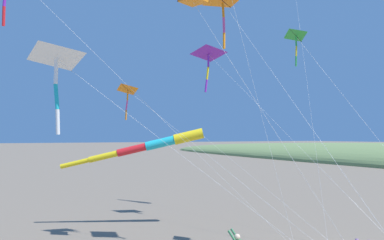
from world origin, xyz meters
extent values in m
sphere|color=beige|center=(-4.46, 1.34, 1.35)|extent=(0.21, 0.21, 0.21)
cylinder|color=#3D7F51|center=(-4.65, 1.37, 1.39)|extent=(0.27, 0.33, 0.43)
cylinder|color=#3D7F51|center=(-4.42, 1.53, 1.39)|extent=(0.27, 0.33, 0.43)
pyramid|color=white|center=(-10.03, 4.64, 7.85)|extent=(2.23, 2.37, 0.78)
cylinder|color=black|center=(-10.07, 4.60, 7.74)|extent=(1.32, 1.00, 0.81)
cylinder|color=white|center=(-10.08, 4.57, 7.20)|extent=(0.22, 0.25, 0.91)
cylinder|color=#1EB7C6|center=(-10.06, 4.53, 6.30)|extent=(0.25, 0.20, 0.91)
cylinder|color=white|center=(-10.01, 4.53, 5.39)|extent=(0.23, 0.23, 0.91)
cylinder|color=white|center=(-6.08, 1.32, 3.84)|extent=(7.99, 6.58, 7.68)
cylinder|color=yellow|center=(-2.32, 8.92, 4.87)|extent=(1.75, 1.32, 0.92)
cylinder|color=#1EB7C6|center=(-3.68, 9.68, 4.50)|extent=(1.70, 1.24, 0.84)
cylinder|color=red|center=(-5.04, 10.44, 4.14)|extent=(1.64, 1.16, 0.77)
cylinder|color=yellow|center=(-6.40, 11.19, 3.77)|extent=(1.59, 1.09, 0.69)
cylinder|color=yellow|center=(-7.76, 11.95, 3.40)|extent=(1.53, 1.01, 0.62)
cylinder|color=white|center=(-0.42, 4.82, 2.46)|extent=(2.45, 7.46, 4.92)
pyramid|color=purple|center=(-0.56, 9.70, 9.84)|extent=(1.90, 1.86, 0.73)
cylinder|color=black|center=(-0.59, 9.67, 9.75)|extent=(0.88, 0.95, 0.79)
cylinder|color=purple|center=(-0.63, 9.63, 9.31)|extent=(0.23, 0.24, 0.76)
cylinder|color=yellow|center=(-0.70, 9.60, 8.57)|extent=(0.23, 0.19, 0.75)
cylinder|color=purple|center=(-0.79, 9.63, 7.83)|extent=(0.22, 0.15, 0.75)
cylinder|color=white|center=(0.01, 3.53, 4.85)|extent=(1.22, 12.29, 9.70)
cylinder|color=white|center=(2.79, 5.32, 8.55)|extent=(2.87, 5.48, 17.09)
cylinder|color=red|center=(-11.84, 4.27, 8.89)|extent=(0.11, 0.16, 0.66)
cylinder|color=white|center=(-6.47, 2.74, 5.27)|extent=(10.62, 2.91, 10.53)
pyramid|color=orange|center=(-6.45, 7.11, 7.08)|extent=(0.99, 1.17, 0.43)
cylinder|color=black|center=(-6.48, 7.10, 7.02)|extent=(0.72, 0.36, 0.48)
cylinder|color=orange|center=(-6.48, 7.12, 6.75)|extent=(0.08, 0.12, 0.46)
cylinder|color=#EF4C93|center=(-6.51, 7.14, 6.30)|extent=(0.13, 0.09, 0.46)
cylinder|color=orange|center=(-6.54, 7.15, 5.85)|extent=(0.09, 0.10, 0.45)
cylinder|color=white|center=(-4.09, 2.35, 3.50)|extent=(4.79, 9.49, 6.99)
cylinder|color=black|center=(-3.37, 3.88, 10.70)|extent=(1.23, 0.60, 0.27)
cylinder|color=orange|center=(-3.37, 3.85, 10.29)|extent=(0.11, 0.17, 0.69)
cylinder|color=#EF4C93|center=(-3.38, 3.78, 9.60)|extent=(0.17, 0.21, 0.70)
cylinder|color=orange|center=(-3.42, 3.72, 8.92)|extent=(0.18, 0.19, 0.69)
cylinder|color=white|center=(-3.10, -0.73, 5.32)|extent=(0.54, 9.23, 10.65)
cylinder|color=white|center=(-2.81, 2.58, 7.19)|extent=(2.27, 2.76, 14.37)
pyramid|color=green|center=(-0.85, 2.12, 9.15)|extent=(0.65, 0.98, 0.42)
cylinder|color=black|center=(-0.88, 2.12, 9.10)|extent=(0.73, 0.08, 0.47)
cylinder|color=green|center=(-0.87, 2.11, 8.85)|extent=(0.10, 0.10, 0.42)
cylinder|color=yellow|center=(-0.88, 2.10, 8.43)|extent=(0.09, 0.07, 0.42)
cylinder|color=green|center=(-0.90, 2.10, 8.01)|extent=(0.10, 0.09, 0.42)
cylinder|color=white|center=(0.48, -0.88, 4.54)|extent=(2.72, 6.00, 9.07)
cylinder|color=white|center=(-3.90, -0.37, 4.70)|extent=(4.68, 3.36, 9.39)
camera|label=1|loc=(-12.60, -10.24, 4.88)|focal=37.17mm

